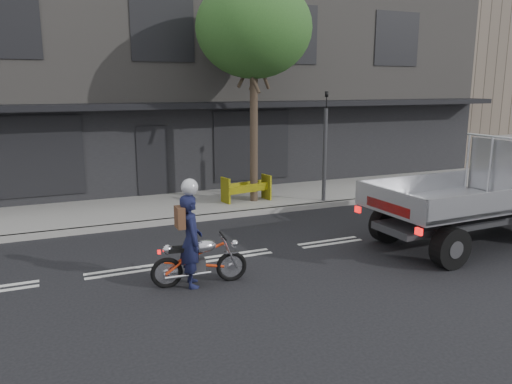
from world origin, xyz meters
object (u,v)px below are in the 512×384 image
(street_tree, at_px, (254,29))
(traffic_light_pole, at_px, (325,153))
(motorcycle, at_px, (199,260))
(rider, at_px, (191,241))
(construction_barrier, at_px, (249,189))

(street_tree, distance_m, traffic_light_pole, 4.23)
(traffic_light_pole, height_order, motorcycle, traffic_light_pole)
(street_tree, bearing_deg, motorcycle, -122.12)
(motorcycle, distance_m, rider, 0.42)
(traffic_light_pole, relative_size, rider, 2.01)
(rider, height_order, construction_barrier, rider)
(motorcycle, relative_size, rider, 1.05)
(rider, bearing_deg, traffic_light_pole, -43.45)
(street_tree, height_order, motorcycle, street_tree)
(motorcycle, distance_m, construction_barrier, 6.11)
(traffic_light_pole, bearing_deg, construction_barrier, 163.36)
(traffic_light_pole, xyz_separation_m, construction_barrier, (-2.24, 0.67, -1.09))
(street_tree, xyz_separation_m, rider, (-3.55, -5.41, -4.41))
(construction_barrier, bearing_deg, street_tree, 36.75)
(street_tree, relative_size, rider, 3.87)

